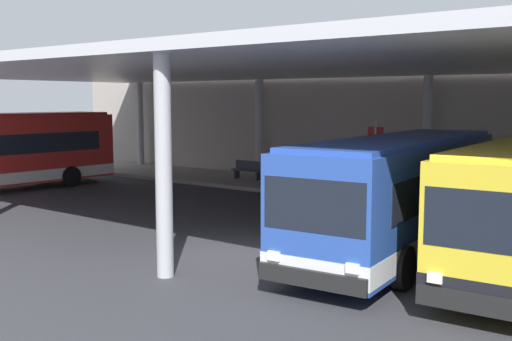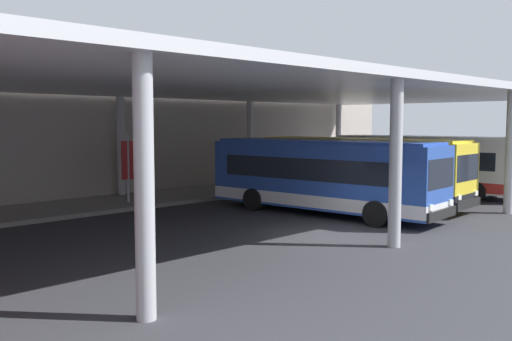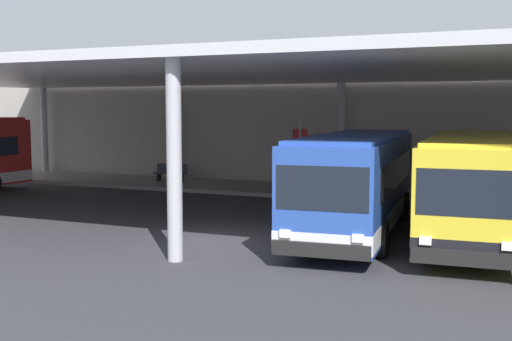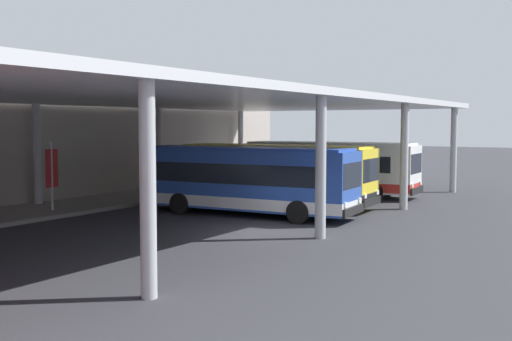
{
  "view_description": "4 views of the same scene",
  "coord_description": "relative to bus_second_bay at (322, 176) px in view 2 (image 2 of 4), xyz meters",
  "views": [
    {
      "loc": [
        10.31,
        -12.49,
        4.18
      ],
      "look_at": [
        -2.18,
        3.94,
        1.8
      ],
      "focal_mm": 42.96,
      "sensor_mm": 36.0,
      "label": 1
    },
    {
      "loc": [
        -15.36,
        -11.72,
        3.92
      ],
      "look_at": [
        -1.1,
        2.57,
        2.18
      ],
      "focal_mm": 39.22,
      "sensor_mm": 36.0,
      "label": 2
    },
    {
      "loc": [
        8.29,
        -16.53,
        3.96
      ],
      "look_at": [
        0.38,
        2.01,
        1.99
      ],
      "focal_mm": 44.07,
      "sensor_mm": 36.0,
      "label": 3
    },
    {
      "loc": [
        -20.08,
        -12.47,
        4.19
      ],
      "look_at": [
        5.43,
        3.78,
        1.93
      ],
      "focal_mm": 42.74,
      "sensor_mm": 36.0,
      "label": 4
    }
  ],
  "objects": [
    {
      "name": "canopy_shelter",
      "position": [
        -3.44,
        2.41,
        3.63
      ],
      "size": [
        40.0,
        17.0,
        5.55
      ],
      "color": "silver",
      "rests_on": "ground"
    },
    {
      "name": "banner_sign",
      "position": [
        -4.64,
        7.85,
        0.32
      ],
      "size": [
        0.7,
        0.12,
        3.2
      ],
      "color": "#B2B2B7",
      "rests_on": "platform_kerb"
    },
    {
      "name": "station_building_facade",
      "position": [
        -3.44,
        11.91,
        1.8
      ],
      "size": [
        48.0,
        1.6,
        6.92
      ],
      "primitive_type": "cube",
      "color": "#ADA399",
      "rests_on": "ground"
    },
    {
      "name": "platform_kerb",
      "position": [
        -3.44,
        8.66,
        -1.57
      ],
      "size": [
        42.0,
        4.5,
        0.18
      ],
      "primitive_type": "cube",
      "color": "gray",
      "rests_on": "ground"
    },
    {
      "name": "bus_far_bay",
      "position": [
        9.41,
        0.23,
        0.0
      ],
      "size": [
        3.15,
        10.66,
        3.17
      ],
      "color": "white",
      "rests_on": "ground"
    },
    {
      "name": "bus_middle_bay",
      "position": [
        3.44,
        0.49,
        0.0
      ],
      "size": [
        3.12,
        10.65,
        3.17
      ],
      "color": "yellow",
      "rests_on": "ground"
    },
    {
      "name": "bus_second_bay",
      "position": [
        0.0,
        0.0,
        0.0
      ],
      "size": [
        3.34,
        10.69,
        3.17
      ],
      "color": "#284CA8",
      "rests_on": "ground"
    },
    {
      "name": "ground_plane",
      "position": [
        -3.44,
        -3.09,
        -1.66
      ],
      "size": [
        200.0,
        200.0,
        0.0
      ],
      "primitive_type": "plane",
      "color": "#333338"
    }
  ]
}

